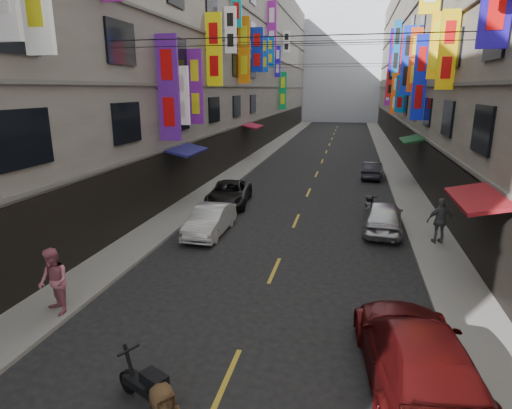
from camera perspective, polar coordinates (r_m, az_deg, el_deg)
The scene contains 18 objects.
sidewalk_left at distance 39.19m, azimuth -0.02°, elevation 6.18°, with size 2.00×90.00×0.12m, color slate.
sidewalk_right at distance 38.45m, azimuth 17.80°, elevation 5.28°, with size 2.00×90.00×0.12m, color slate.
building_row_left at distance 40.56m, azimuth -8.82°, elevation 19.67°, with size 10.14×90.00×19.00m.
building_row_right at distance 39.12m, azimuth 28.20°, elevation 18.31°, with size 10.14×90.00×19.00m.
haze_block at distance 87.95m, azimuth 11.50°, elevation 18.05°, with size 18.00×8.00×22.00m, color silver.
shop_signage at distance 30.69m, azimuth 8.46°, elevation 20.47°, with size 14.00×55.00×11.36m.
street_awnings at distance 22.32m, azimuth 2.99°, elevation 6.92°, with size 13.99×35.20×0.41m.
overhead_cables at distance 26.02m, azimuth 7.68°, elevation 20.79°, with size 14.00×38.04×1.24m.
lane_markings at distance 35.41m, azimuth 8.47°, elevation 4.95°, with size 0.12×80.20×0.01m.
scooter_crossing at distance 9.53m, azimuth -14.18°, elevation -22.60°, with size 1.66×0.94×1.14m.
scooter_far_right at distance 22.50m, azimuth 14.93°, elevation -0.17°, with size 0.51×1.80×1.14m.
car_left_mid at distance 18.83m, azimuth -6.16°, elevation -2.11°, with size 1.35×3.86×1.27m, color silver.
car_left_far at distance 23.57m, azimuth -3.59°, elevation 1.48°, with size 2.10×4.55×1.26m, color black.
car_right_near at distance 10.16m, azimuth 20.63°, elevation -18.31°, with size 2.14×5.27×1.53m, color #560E0F.
car_right_mid at distance 19.87m, azimuth 16.61°, elevation -1.54°, with size 1.66×4.14×1.41m, color silver.
car_right_far at distance 31.64m, azimuth 15.26°, elevation 4.44°, with size 1.25×3.58×1.18m, color #2A2A32.
pedestrian_lfar at distance 13.19m, azimuth -25.40°, elevation -9.29°, with size 0.92×0.63×1.90m, color #C3677C.
pedestrian_rfar at distance 18.78m, azimuth 23.37°, elevation -2.01°, with size 1.10×0.62×1.87m, color #5D5D5F.
Camera 1 is at (2.39, 4.22, 6.21)m, focal length 30.00 mm.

